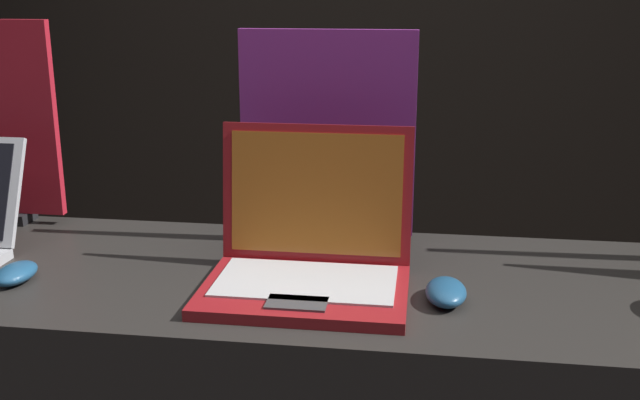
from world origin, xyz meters
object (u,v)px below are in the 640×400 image
(mouse_front, at_px, (16,273))
(mouse_middle, at_px, (446,292))
(promo_stand_middle, at_px, (327,144))
(laptop_middle, at_px, (309,251))

(mouse_front, relative_size, mouse_middle, 0.92)
(mouse_middle, relative_size, promo_stand_middle, 0.26)
(laptop_middle, relative_size, promo_stand_middle, 0.81)
(laptop_middle, xyz_separation_m, promo_stand_middle, (-0.00, 0.24, 0.15))
(mouse_front, distance_m, promo_stand_middle, 0.65)
(promo_stand_middle, bearing_deg, mouse_middle, -49.51)
(mouse_middle, height_order, promo_stand_middle, promo_stand_middle)
(mouse_front, bearing_deg, promo_stand_middle, 29.54)
(laptop_middle, xyz_separation_m, mouse_middle, (0.25, -0.05, -0.05))
(mouse_front, height_order, laptop_middle, laptop_middle)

